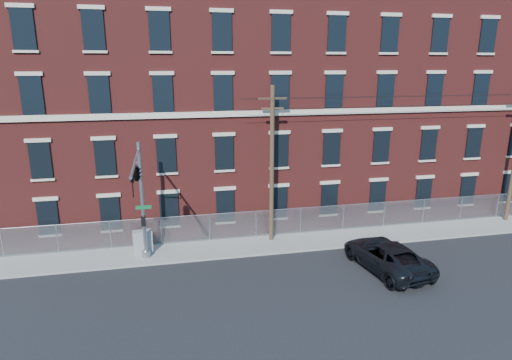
{
  "coord_description": "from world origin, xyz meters",
  "views": [
    {
      "loc": [
        -4.45,
        -20.2,
        11.34
      ],
      "look_at": [
        0.64,
        4.0,
        4.69
      ],
      "focal_mm": 30.3,
      "sensor_mm": 36.0,
      "label": 1
    }
  ],
  "objects_px": {
    "utility_pole_near": "(272,162)",
    "pickup_truck": "(386,256)",
    "traffic_signal_mast": "(138,183)",
    "utility_cabinet": "(143,242)"
  },
  "relations": [
    {
      "from": "utility_pole_near",
      "to": "utility_cabinet",
      "type": "height_order",
      "value": "utility_pole_near"
    },
    {
      "from": "pickup_truck",
      "to": "utility_cabinet",
      "type": "xyz_separation_m",
      "value": [
        -13.63,
        4.85,
        0.01
      ]
    },
    {
      "from": "traffic_signal_mast",
      "to": "utility_pole_near",
      "type": "height_order",
      "value": "utility_pole_near"
    },
    {
      "from": "utility_pole_near",
      "to": "pickup_truck",
      "type": "relative_size",
      "value": 1.69
    },
    {
      "from": "traffic_signal_mast",
      "to": "utility_pole_near",
      "type": "xyz_separation_m",
      "value": [
        8.0,
        3.42,
        -0.05
      ]
    },
    {
      "from": "pickup_truck",
      "to": "utility_cabinet",
      "type": "relative_size",
      "value": 4.14
    },
    {
      "from": "traffic_signal_mast",
      "to": "pickup_truck",
      "type": "height_order",
      "value": "traffic_signal_mast"
    },
    {
      "from": "traffic_signal_mast",
      "to": "utility_pole_near",
      "type": "relative_size",
      "value": 0.7
    },
    {
      "from": "traffic_signal_mast",
      "to": "utility_cabinet",
      "type": "distance_m",
      "value": 5.46
    },
    {
      "from": "utility_pole_near",
      "to": "pickup_truck",
      "type": "bearing_deg",
      "value": -44.04
    }
  ]
}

